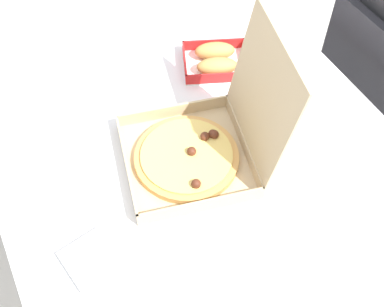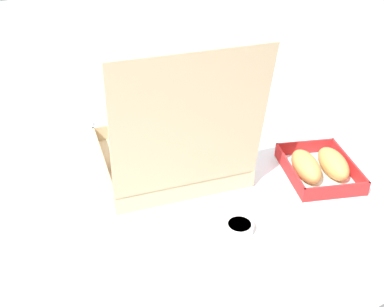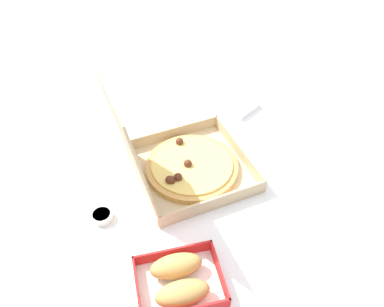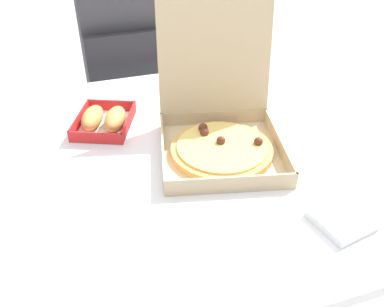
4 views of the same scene
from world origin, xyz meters
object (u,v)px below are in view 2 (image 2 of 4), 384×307
object	(u,v)px
dipping_sauce_cup	(239,227)
bread_side_box	(319,167)
pizza_box_open	(171,153)
napkin_pile	(65,123)

from	to	relation	value
dipping_sauce_cup	bread_side_box	bearing A→B (deg)	-168.52
dipping_sauce_cup	pizza_box_open	bearing A→B (deg)	-88.06
pizza_box_open	dipping_sauce_cup	xyz separation A→B (m)	(-0.01, 0.26, -0.04)
pizza_box_open	bread_side_box	xyz separation A→B (m)	(-0.28, 0.20, -0.02)
napkin_pile	pizza_box_open	bearing A→B (deg)	112.44
bread_side_box	napkin_pile	world-z (taller)	bread_side_box
pizza_box_open	napkin_pile	size ratio (longest dim) A/B	3.85
pizza_box_open	napkin_pile	xyz separation A→B (m)	(0.14, -0.35, -0.04)
bread_side_box	dipping_sauce_cup	bearing A→B (deg)	11.48
pizza_box_open	bread_side_box	world-z (taller)	pizza_box_open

